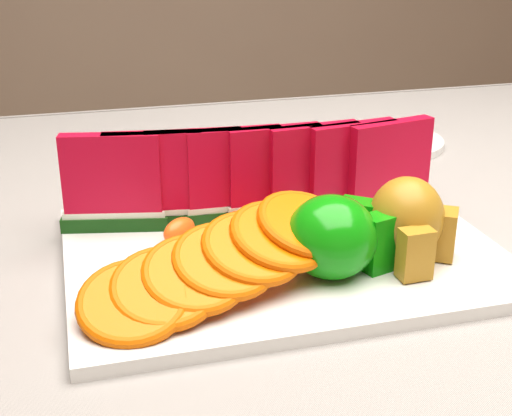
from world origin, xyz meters
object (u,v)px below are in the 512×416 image
object	(u,v)px
platter	(282,252)
apple_cluster	(338,237)
fork	(92,158)
side_plate	(379,141)
pear_cluster	(409,221)

from	to	relation	value
platter	apple_cluster	xyz separation A→B (m)	(0.03, -0.06, 0.04)
fork	side_plate	bearing A→B (deg)	-5.74
apple_cluster	side_plate	bearing A→B (deg)	60.49
apple_cluster	side_plate	size ratio (longest dim) A/B	0.52
platter	pear_cluster	world-z (taller)	pear_cluster
pear_cluster	fork	bearing A→B (deg)	122.41
platter	fork	xyz separation A→B (m)	(-0.16, 0.35, -0.00)
apple_cluster	side_plate	world-z (taller)	apple_cluster
platter	fork	distance (m)	0.38
platter	side_plate	xyz separation A→B (m)	(0.24, 0.31, -0.00)
fork	platter	bearing A→B (deg)	-66.02
fork	apple_cluster	bearing A→B (deg)	-65.31
platter	pear_cluster	distance (m)	0.12
pear_cluster	fork	world-z (taller)	pear_cluster
side_plate	fork	bearing A→B (deg)	174.26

